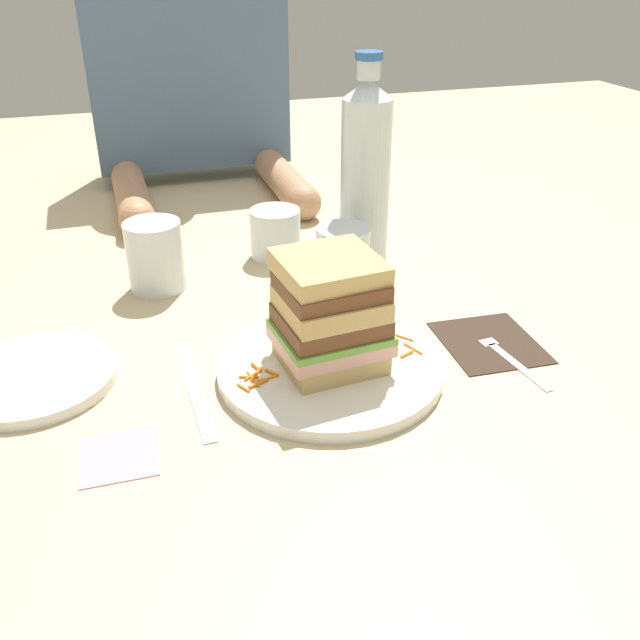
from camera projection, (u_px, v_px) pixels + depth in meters
ground_plane at (328, 371)px, 0.80m from camera, size 3.00×3.00×0.00m
main_plate at (328, 368)px, 0.79m from camera, size 0.26×0.26×0.02m
sandwich at (328, 314)px, 0.76m from camera, size 0.13×0.12×0.13m
carrot_shred_0 at (266, 379)px, 0.76m from camera, size 0.03×0.01×0.00m
carrot_shred_1 at (258, 383)px, 0.75m from camera, size 0.02×0.01×0.00m
carrot_shred_2 at (244, 388)px, 0.74m from camera, size 0.01×0.02×0.00m
carrot_shred_3 at (272, 373)px, 0.77m from camera, size 0.01×0.02×0.00m
carrot_shred_4 at (256, 374)px, 0.77m from camera, size 0.02×0.03×0.00m
carrot_shred_5 at (253, 379)px, 0.76m from camera, size 0.01×0.03×0.00m
carrot_shred_6 at (252, 375)px, 0.76m from camera, size 0.02×0.02×0.00m
carrot_shred_7 at (249, 377)px, 0.76m from camera, size 0.02×0.01×0.00m
carrot_shred_8 at (256, 367)px, 0.78m from camera, size 0.01×0.02×0.00m
carrot_shred_9 at (413, 348)px, 0.81m from camera, size 0.01×0.03×0.00m
carrot_shred_10 at (403, 337)px, 0.84m from camera, size 0.02×0.02×0.00m
carrot_shred_11 at (391, 342)px, 0.83m from camera, size 0.02×0.01×0.00m
carrot_shred_12 at (384, 348)px, 0.81m from camera, size 0.03×0.01×0.00m
carrot_shred_13 at (407, 354)px, 0.80m from camera, size 0.02×0.01×0.00m
napkin_dark at (491, 344)px, 0.85m from camera, size 0.12×0.14×0.00m
fork at (502, 350)px, 0.83m from camera, size 0.03×0.17×0.00m
knife at (195, 391)px, 0.76m from camera, size 0.02×0.20×0.00m
juice_glass at (343, 262)px, 0.97m from camera, size 0.08×0.08×0.09m
water_bottle at (365, 175)px, 1.00m from camera, size 0.07×0.07×0.31m
empty_tumbler_0 at (275, 233)px, 1.08m from camera, size 0.08×0.08×0.08m
empty_tumbler_1 at (155, 256)px, 0.97m from camera, size 0.08×0.08×0.10m
side_plate at (33, 377)px, 0.78m from camera, size 0.19×0.19×0.01m
napkin_pink at (118, 456)px, 0.67m from camera, size 0.07×0.08×0.00m
diner_across at (187, 56)px, 1.33m from camera, size 0.38×0.44×0.53m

